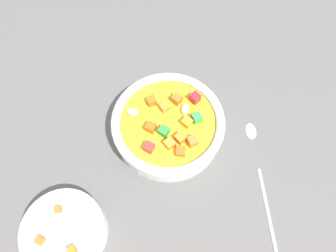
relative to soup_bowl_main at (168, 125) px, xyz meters
The scene contains 4 objects.
ground_plane 3.93cm from the soup_bowl_main, 130.15° to the left, with size 140.00×140.00×2.00cm, color #565451.
soup_bowl_main is the anchor object (origin of this frame).
spoon 18.75cm from the soup_bowl_main, 37.23° to the right, with size 5.13×24.48×0.81cm.
side_bowl_small 25.61cm from the soup_bowl_main, 144.81° to the right, with size 13.61×13.61×5.07cm.
Camera 1 is at (-5.60, -23.99, 55.01)cm, focal length 32.58 mm.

